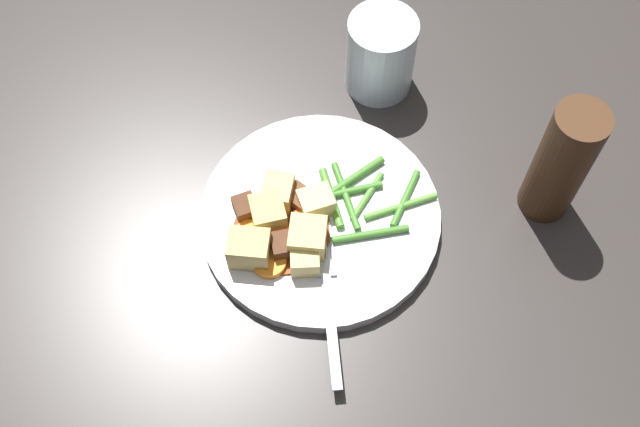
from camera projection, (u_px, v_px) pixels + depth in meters
ground_plane at (320, 221)px, 0.82m from camera, size 3.00×3.00×0.00m
dinner_plate at (320, 217)px, 0.82m from camera, size 0.25×0.25×0.02m
stew_sauce at (282, 230)px, 0.80m from camera, size 0.10×0.10×0.00m
carrot_slice_0 at (277, 235)px, 0.79m from camera, size 0.03×0.03×0.01m
carrot_slice_1 at (306, 225)px, 0.80m from camera, size 0.03×0.03×0.01m
carrot_slice_2 at (269, 262)px, 0.78m from camera, size 0.05×0.05×0.01m
carrot_slice_3 at (250, 235)px, 0.79m from camera, size 0.04×0.04×0.01m
potato_chunk_0 at (278, 193)px, 0.80m from camera, size 0.05×0.05×0.03m
potato_chunk_1 at (308, 238)px, 0.78m from camera, size 0.05×0.05×0.03m
potato_chunk_2 at (313, 204)px, 0.80m from camera, size 0.04×0.04×0.03m
potato_chunk_3 at (268, 214)px, 0.79m from camera, size 0.04×0.05×0.03m
potato_chunk_4 at (250, 250)px, 0.77m from camera, size 0.05×0.05×0.03m
potato_chunk_5 at (305, 259)px, 0.77m from camera, size 0.04×0.04×0.02m
meat_chunk_0 at (299, 198)px, 0.81m from camera, size 0.03×0.03×0.02m
meat_chunk_1 at (289, 245)px, 0.78m from camera, size 0.04×0.04×0.02m
meat_chunk_2 at (245, 208)px, 0.80m from camera, size 0.03×0.03×0.02m
green_bean_0 at (401, 206)px, 0.81m from camera, size 0.08×0.03×0.01m
green_bean_1 at (405, 198)px, 0.81m from camera, size 0.06×0.04×0.01m
green_bean_2 at (353, 187)px, 0.82m from camera, size 0.06×0.03×0.01m
green_bean_3 at (367, 196)px, 0.82m from camera, size 0.06×0.03×0.01m
green_bean_4 at (346, 196)px, 0.82m from camera, size 0.03×0.08×0.01m
green_bean_5 at (370, 234)px, 0.79m from camera, size 0.08×0.04×0.01m
green_bean_6 at (353, 178)px, 0.82m from camera, size 0.08×0.01×0.01m
green_bean_7 at (331, 198)px, 0.81m from camera, size 0.03×0.07×0.01m
fork at (328, 297)px, 0.76m from camera, size 0.10×0.16×0.00m
water_glass at (381, 54)px, 0.87m from camera, size 0.08×0.08×0.10m
pepper_mill at (561, 163)px, 0.77m from camera, size 0.05×0.05×0.15m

